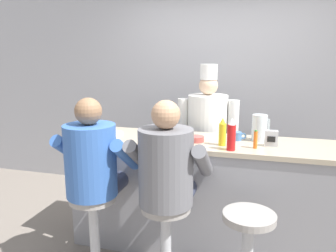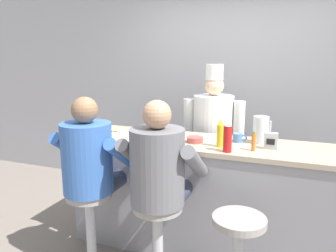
% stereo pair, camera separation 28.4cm
% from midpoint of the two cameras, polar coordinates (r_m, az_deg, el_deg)
% --- Properties ---
extents(wall_back, '(10.00, 0.06, 2.70)m').
position_cam_midpoint_polar(wall_back, '(4.15, 13.15, 6.09)').
color(wall_back, '#99999E').
rests_on(wall_back, ground_plane).
extents(diner_counter, '(2.40, 0.65, 1.02)m').
position_cam_midpoint_polar(diner_counter, '(3.07, 8.73, -11.95)').
color(diner_counter, gray).
rests_on(diner_counter, ground_plane).
extents(ketchup_bottle_red, '(0.07, 0.07, 0.26)m').
position_cam_midpoint_polar(ketchup_bottle_red, '(2.60, 13.45, -1.85)').
color(ketchup_bottle_red, red).
rests_on(ketchup_bottle_red, diner_counter).
extents(mustard_bottle_yellow, '(0.06, 0.06, 0.23)m').
position_cam_midpoint_polar(mustard_bottle_yellow, '(2.74, 12.08, -1.36)').
color(mustard_bottle_yellow, yellow).
rests_on(mustard_bottle_yellow, diner_counter).
extents(hot_sauce_bottle_orange, '(0.03, 0.03, 0.15)m').
position_cam_midpoint_polar(hot_sauce_bottle_orange, '(2.70, 17.62, -2.67)').
color(hot_sauce_bottle_orange, orange).
rests_on(hot_sauce_bottle_orange, diner_counter).
extents(water_pitcher_clear, '(0.15, 0.13, 0.23)m').
position_cam_midpoint_polar(water_pitcher_clear, '(2.94, 18.56, -0.66)').
color(water_pitcher_clear, silver).
rests_on(water_pitcher_clear, diner_counter).
extents(breakfast_plate, '(0.25, 0.25, 0.05)m').
position_cam_midpoint_polar(breakfast_plate, '(3.20, -7.00, -1.04)').
color(breakfast_plate, white).
rests_on(breakfast_plate, diner_counter).
extents(cereal_bowl, '(0.14, 0.14, 0.05)m').
position_cam_midpoint_polar(cereal_bowl, '(2.86, 7.57, -2.39)').
color(cereal_bowl, '#B24C47').
rests_on(cereal_bowl, diner_counter).
extents(coffee_mug_blue, '(0.13, 0.08, 0.08)m').
position_cam_midpoint_polar(coffee_mug_blue, '(2.94, 14.83, -2.02)').
color(coffee_mug_blue, '#4C7AB2').
rests_on(coffee_mug_blue, diner_counter).
extents(napkin_dispenser_chrome, '(0.11, 0.06, 0.13)m').
position_cam_midpoint_polar(napkin_dispenser_chrome, '(2.79, 20.30, -2.49)').
color(napkin_dispenser_chrome, silver).
rests_on(napkin_dispenser_chrome, diner_counter).
extents(diner_seated_blue, '(0.60, 0.59, 1.46)m').
position_cam_midpoint_polar(diner_seated_blue, '(2.67, -10.50, -6.51)').
color(diner_seated_blue, '#B2B5BA').
rests_on(diner_seated_blue, ground_plane).
extents(diner_seated_grey, '(0.60, 0.60, 1.46)m').
position_cam_midpoint_polar(diner_seated_grey, '(2.42, 1.83, -8.20)').
color(diner_seated_grey, '#B2B5BA').
rests_on(diner_seated_grey, ground_plane).
extents(empty_stool_round, '(0.37, 0.37, 0.69)m').
position_cam_midpoint_polar(empty_stool_round, '(2.48, 15.52, -19.83)').
color(empty_stool_round, '#B2B5BA').
rests_on(empty_stool_round, ground_plane).
extents(cook_in_whites_near, '(0.66, 0.42, 1.68)m').
position_cam_midpoint_polar(cook_in_whites_near, '(3.54, 10.08, -1.78)').
color(cook_in_whites_near, '#232328').
rests_on(cook_in_whites_near, ground_plane).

